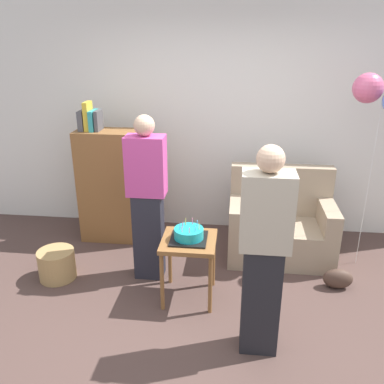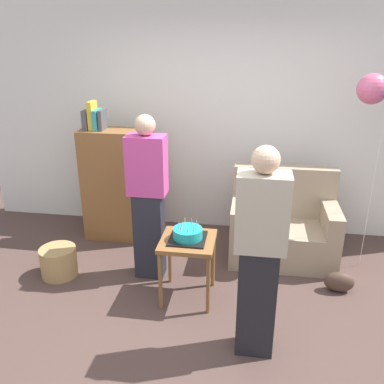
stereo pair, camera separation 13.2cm
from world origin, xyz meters
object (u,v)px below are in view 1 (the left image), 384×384
(wicker_basket, at_px, (57,264))
(handbag, at_px, (338,279))
(birthday_cake, at_px, (189,234))
(bookshelf, at_px, (115,185))
(couch, at_px, (280,226))
(person_holding_cake, at_px, (264,253))
(person_blowing_candles, at_px, (147,199))
(side_table, at_px, (189,248))
(balloon_bunch, at_px, (379,93))

(wicker_basket, relative_size, handbag, 1.29)
(handbag, bearing_deg, birthday_cake, -168.03)
(bookshelf, bearing_deg, couch, -5.83)
(person_holding_cake, bearing_deg, person_blowing_candles, -38.10)
(side_table, relative_size, wicker_basket, 1.66)
(handbag, bearing_deg, bookshelf, 161.66)
(handbag, distance_m, balloon_bunch, 1.78)
(bookshelf, height_order, side_table, bookshelf)
(side_table, bearing_deg, wicker_basket, 173.03)
(couch, bearing_deg, handbag, -49.54)
(bookshelf, height_order, birthday_cake, bookshelf)
(bookshelf, height_order, person_holding_cake, person_holding_cake)
(couch, distance_m, handbag, 0.83)
(person_blowing_candles, distance_m, handbag, 1.98)
(side_table, xyz_separation_m, handbag, (1.40, 0.30, -0.41))
(handbag, bearing_deg, couch, 130.46)
(side_table, relative_size, person_blowing_candles, 0.37)
(couch, height_order, handbag, couch)
(birthday_cake, relative_size, wicker_basket, 0.89)
(side_table, xyz_separation_m, wicker_basket, (-1.34, 0.16, -0.36))
(person_blowing_candles, distance_m, wicker_basket, 1.15)
(birthday_cake, bearing_deg, side_table, -143.90)
(bookshelf, relative_size, person_blowing_candles, 0.99)
(bookshelf, relative_size, birthday_cake, 5.03)
(wicker_basket, height_order, handbag, wicker_basket)
(person_blowing_candles, relative_size, balloon_bunch, 0.83)
(person_blowing_candles, relative_size, wicker_basket, 4.53)
(side_table, height_order, wicker_basket, side_table)
(birthday_cake, distance_m, person_blowing_candles, 0.57)
(person_blowing_candles, distance_m, balloon_bunch, 2.36)
(birthday_cake, distance_m, handbag, 1.54)
(wicker_basket, xyz_separation_m, balloon_bunch, (3.01, 0.67, 1.63))
(person_blowing_candles, bearing_deg, balloon_bunch, 14.63)
(birthday_cake, xyz_separation_m, person_holding_cake, (0.61, -0.59, 0.18))
(bookshelf, xyz_separation_m, birthday_cake, (0.99, -1.09, -0.02))
(birthday_cake, height_order, person_holding_cake, person_holding_cake)
(couch, xyz_separation_m, person_blowing_candles, (-1.32, -0.57, 0.49))
(balloon_bunch, bearing_deg, couch, 175.12)
(birthday_cake, xyz_separation_m, wicker_basket, (-1.34, 0.16, -0.50))
(birthday_cake, xyz_separation_m, person_blowing_candles, (-0.43, 0.32, 0.18))
(handbag, bearing_deg, side_table, -168.03)
(couch, height_order, side_table, couch)
(couch, xyz_separation_m, side_table, (-0.89, -0.90, 0.17))
(couch, relative_size, bookshelf, 0.68)
(person_holding_cake, xyz_separation_m, balloon_bunch, (1.06, 1.42, 0.95))
(couch, relative_size, birthday_cake, 3.44)
(birthday_cake, height_order, wicker_basket, birthday_cake)
(side_table, bearing_deg, couch, 45.30)
(side_table, xyz_separation_m, person_blowing_candles, (-0.43, 0.32, 0.33))
(handbag, xyz_separation_m, balloon_bunch, (0.27, 0.54, 1.68))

